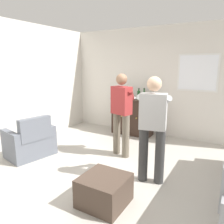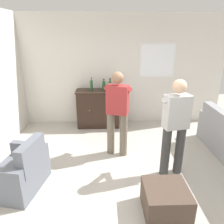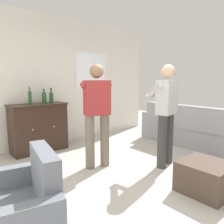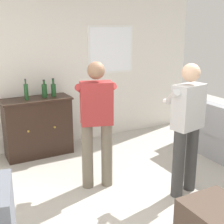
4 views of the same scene
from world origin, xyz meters
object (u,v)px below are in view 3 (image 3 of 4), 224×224
at_px(couch, 195,132).
at_px(ottoman, 206,177).
at_px(person_standing_right, 166,110).
at_px(bottle_liquor_amber, 44,97).
at_px(bottle_spirits_clear, 51,97).
at_px(armchair, 20,217).
at_px(sideboard_cabinet, 39,128).
at_px(person_standing_left, 97,111).
at_px(bottle_wine_green, 30,97).

height_order(couch, ottoman, couch).
height_order(ottoman, person_standing_right, person_standing_right).
height_order(bottle_liquor_amber, ottoman, bottle_liquor_amber).
relative_size(bottle_spirits_clear, ottoman, 0.50).
relative_size(bottle_liquor_amber, person_standing_right, 0.17).
xyz_separation_m(armchair, person_standing_right, (2.47, 0.31, 0.65)).
bearing_deg(ottoman, sideboard_cabinet, 108.28).
relative_size(bottle_liquor_amber, bottle_spirits_clear, 0.96).
bearing_deg(bottle_spirits_clear, bottle_liquor_amber, 178.27).
bearing_deg(person_standing_left, bottle_spirits_clear, 94.27).
distance_m(sideboard_cabinet, bottle_wine_green, 0.64).
bearing_deg(couch, bottle_spirits_clear, 139.67).
bearing_deg(person_standing_left, bottle_wine_green, 112.28).
xyz_separation_m(bottle_wine_green, ottoman, (1.14, -2.94, -0.90)).
height_order(bottle_wine_green, ottoman, bottle_wine_green).
height_order(armchair, bottle_spirits_clear, bottle_spirits_clear).
bearing_deg(armchair, person_standing_right, 7.13).
xyz_separation_m(armchair, bottle_liquor_amber, (1.31, 2.42, 0.79)).
distance_m(bottle_wine_green, person_standing_left, 1.49).
relative_size(bottle_liquor_amber, ottoman, 0.48).
distance_m(person_standing_left, person_standing_right, 1.13).
bearing_deg(bottle_spirits_clear, bottle_wine_green, -173.94).
relative_size(couch, armchair, 2.60).
relative_size(armchair, person_standing_right, 0.59).
relative_size(couch, sideboard_cabinet, 2.34).
bearing_deg(sideboard_cabinet, person_standing_left, -73.73).
relative_size(armchair, ottoman, 1.66).
distance_m(bottle_spirits_clear, person_standing_right, 2.34).
relative_size(sideboard_cabinet, person_standing_left, 0.66).
bearing_deg(person_standing_left, couch, -13.49).
xyz_separation_m(bottle_wine_green, bottle_liquor_amber, (0.31, 0.05, -0.02)).
height_order(bottle_spirits_clear, person_standing_left, person_standing_left).
xyz_separation_m(couch, ottoman, (-1.62, -1.04, -0.15)).
bearing_deg(bottle_liquor_amber, bottle_wine_green, -170.16).
bearing_deg(ottoman, couch, 32.86).
xyz_separation_m(couch, bottle_liquor_amber, (-2.45, 1.95, 0.74)).
bearing_deg(bottle_spirits_clear, person_standing_left, -85.73).
bearing_deg(bottle_spirits_clear, sideboard_cabinet, -176.81).
relative_size(bottle_wine_green, person_standing_right, 0.20).
relative_size(couch, bottle_liquor_amber, 9.00).
distance_m(bottle_spirits_clear, person_standing_left, 1.43).
distance_m(armchair, person_standing_right, 2.58).
height_order(couch, bottle_spirits_clear, bottle_spirits_clear).
xyz_separation_m(couch, bottle_wine_green, (-2.75, 1.90, 0.76)).
bearing_deg(couch, ottoman, -147.14).
bearing_deg(person_standing_right, person_standing_left, 142.78).
xyz_separation_m(ottoman, person_standing_right, (0.33, 0.88, 0.74)).
bearing_deg(bottle_spirits_clear, ottoman, -77.22).
distance_m(bottle_liquor_amber, ottoman, 3.23).
bearing_deg(bottle_wine_green, sideboard_cabinet, 11.68).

